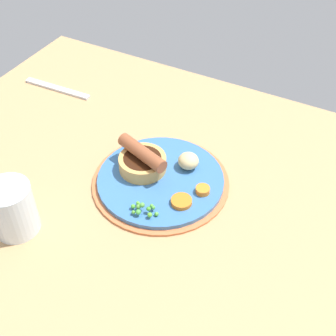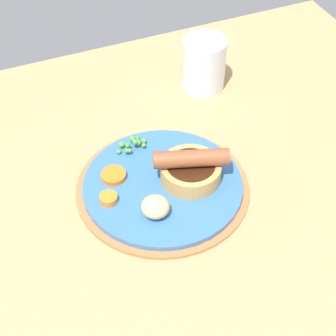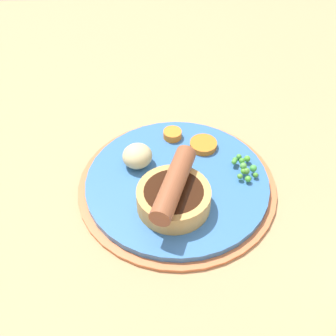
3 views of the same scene
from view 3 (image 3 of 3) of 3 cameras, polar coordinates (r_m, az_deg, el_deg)
name	(u,v)px [view 3 (image 3 of 3)]	position (r cm, az deg, el deg)	size (l,w,h in cm)	color
dining_table	(185,189)	(65.15, 2.05, -2.56)	(110.00, 80.00, 3.00)	tan
dinner_plate	(177,185)	(62.81, 1.12, -2.08)	(26.59, 26.59, 1.40)	#CC6B3D
sausage_pudding	(174,195)	(57.71, 0.70, -3.30)	(11.60, 9.28, 5.45)	tan
pea_pile	(245,166)	(63.61, 9.33, 0.18)	(5.31, 3.33, 1.88)	#4E9F3A
potato_chunk_0	(137,156)	(63.44, -3.76, 1.48)	(4.02, 4.14, 3.08)	#CCB77F
carrot_slice_0	(172,134)	(68.08, 0.55, 4.14)	(2.67, 2.67, 1.11)	orange
carrot_slice_1	(203,145)	(66.77, 4.33, 2.85)	(3.86, 3.86, 0.87)	orange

